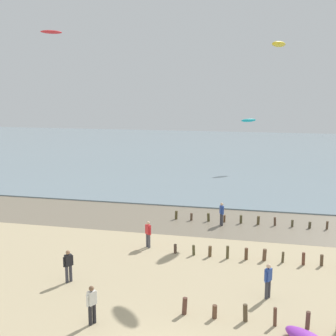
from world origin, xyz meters
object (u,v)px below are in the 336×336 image
Objects in this scene: person_left_flank at (222,213)px; person_right_flank at (68,265)px; person_nearest_camera at (268,280)px; person_by_waterline at (92,304)px; kite_aloft_2 at (51,32)px; kite_aloft_10 at (249,120)px; kite_aloft_4 at (279,44)px; person_mid_beach at (148,233)px.

person_left_flank is 13.33m from person_right_flank.
person_nearest_camera is at bearing -72.75° from person_left_flank.
person_nearest_camera is at bearing 29.84° from person_by_waterline.
person_by_waterline is 34.84m from kite_aloft_2.
person_right_flank is 0.77× the size of kite_aloft_10.
person_nearest_camera is 0.77× the size of kite_aloft_10.
kite_aloft_4 reaches higher than kite_aloft_10.
kite_aloft_4 reaches higher than person_right_flank.
person_right_flank is (-2.83, 3.64, 0.00)m from person_by_waterline.
person_left_flank is 0.77× the size of kite_aloft_2.
kite_aloft_10 is at bearing -7.68° from kite_aloft_2.
person_right_flank is at bearing -177.16° from person_nearest_camera.
person_nearest_camera is 1.00× the size of person_by_waterline.
kite_aloft_2 is (-22.77, 23.28, 14.84)m from person_nearest_camera.
kite_aloft_2 is 1.00× the size of kite_aloft_10.
person_nearest_camera is at bearing 2.84° from person_right_flank.
person_right_flank is at bearing -113.96° from person_mid_beach.
person_nearest_camera is 0.77× the size of kite_aloft_2.
person_right_flank is (-2.61, -5.88, 0.00)m from person_mid_beach.
kite_aloft_10 reaches higher than person_by_waterline.
kite_aloft_4 reaches higher than person_left_flank.
person_nearest_camera is 35.79m from kite_aloft_2.
person_nearest_camera is 11.60m from person_left_flank.
person_right_flank is 36.18m from kite_aloft_10.
person_left_flank is at bearing 55.01° from person_mid_beach.
person_mid_beach is 27.86m from kite_aloft_2.
person_nearest_camera is 35.09m from kite_aloft_10.
kite_aloft_2 is 24.16m from kite_aloft_4.
kite_aloft_4 is (22.94, -7.19, -2.44)m from kite_aloft_2.
kite_aloft_4 is 20.04m from kite_aloft_10.
kite_aloft_10 is (0.55, 23.49, 5.27)m from person_left_flank.
person_by_waterline and person_right_flank have the same top height.
person_mid_beach is 0.77× the size of kite_aloft_10.
kite_aloft_10 is at bearing 83.62° from person_by_waterline.
kite_aloft_4 reaches higher than person_nearest_camera.
person_mid_beach is at bearing -86.66° from kite_aloft_2.
person_right_flank is 0.77× the size of kite_aloft_2.
person_by_waterline is 0.77× the size of kite_aloft_10.
kite_aloft_2 is (-15.56, 27.42, 14.84)m from person_by_waterline.
kite_aloft_10 is (7.16, 35.07, 5.27)m from person_right_flank.
kite_aloft_4 is (10.21, 16.59, 12.40)m from person_right_flank.
person_by_waterline is at bearing 42.06° from kite_aloft_10.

